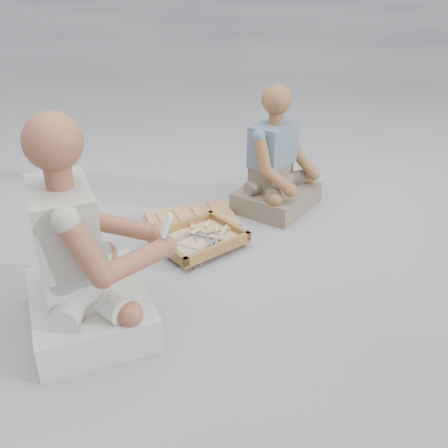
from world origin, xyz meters
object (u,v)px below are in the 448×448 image
tool_tray (199,239)px  craftsman (82,260)px  companion (277,169)px  carved_panel (192,220)px

tool_tray → craftsman: bearing=-152.4°
craftsman → companion: size_ratio=1.21×
carved_panel → craftsman: craftsman is taller
tool_tray → companion: 0.74m
carved_panel → companion: size_ratio=0.67×
craftsman → companion: craftsman is taller
companion → craftsman: bearing=-2.9°
craftsman → tool_tray: bearing=123.4°
craftsman → companion: bearing=120.1°
carved_panel → tool_tray: (-0.09, -0.30, 0.04)m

